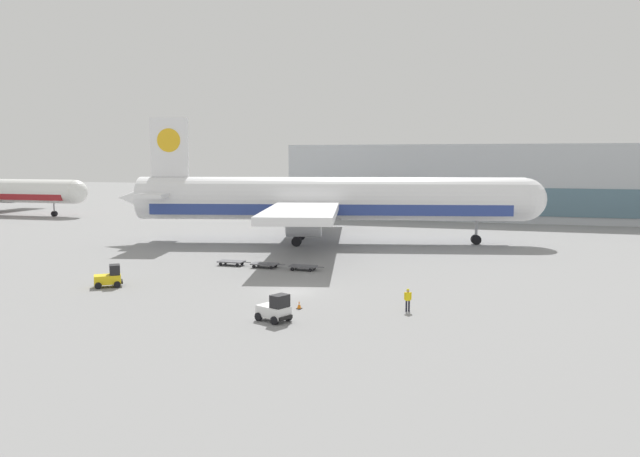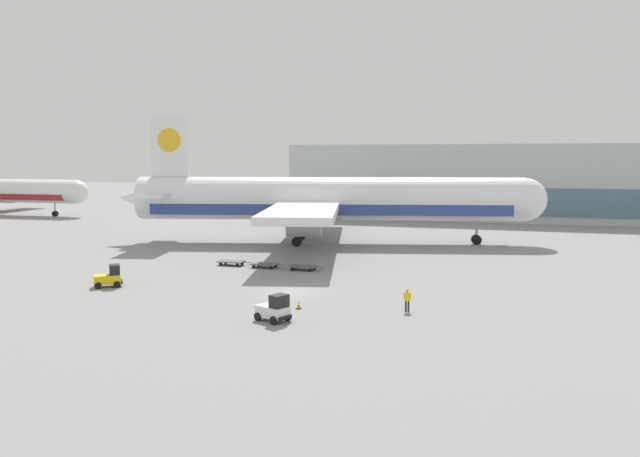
% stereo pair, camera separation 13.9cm
% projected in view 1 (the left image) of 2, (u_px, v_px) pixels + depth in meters
% --- Properties ---
extents(ground_plane, '(400.00, 400.00, 0.00)m').
position_uv_depth(ground_plane, '(292.00, 292.00, 54.28)').
color(ground_plane, gray).
extents(terminal_building, '(90.00, 18.20, 14.00)m').
position_uv_depth(terminal_building, '(530.00, 182.00, 117.25)').
color(terminal_building, '#B2B7BC').
rests_on(terminal_building, ground_plane).
extents(airplane_main, '(57.23, 48.57, 17.00)m').
position_uv_depth(airplane_main, '(323.00, 200.00, 84.36)').
color(airplane_main, white).
rests_on(airplane_main, ground_plane).
extents(baggage_tug_foreground, '(2.80, 2.40, 2.00)m').
position_uv_depth(baggage_tug_foreground, '(275.00, 309.00, 44.52)').
color(baggage_tug_foreground, silver).
rests_on(baggage_tug_foreground, ground_plane).
extents(baggage_tug_mid, '(2.81, 2.62, 2.00)m').
position_uv_depth(baggage_tug_mid, '(109.00, 277.00, 56.36)').
color(baggage_tug_mid, yellow).
rests_on(baggage_tug_mid, ground_plane).
extents(baggage_dolly_lead, '(3.70, 1.52, 0.48)m').
position_uv_depth(baggage_dolly_lead, '(231.00, 262.00, 67.60)').
color(baggage_dolly_lead, '#56565B').
rests_on(baggage_dolly_lead, ground_plane).
extents(baggage_dolly_second, '(3.70, 1.52, 0.48)m').
position_uv_depth(baggage_dolly_second, '(265.00, 264.00, 66.09)').
color(baggage_dolly_second, '#56565B').
rests_on(baggage_dolly_second, ground_plane).
extents(baggage_dolly_third, '(3.70, 1.52, 0.48)m').
position_uv_depth(baggage_dolly_third, '(303.00, 267.00, 64.65)').
color(baggage_dolly_third, '#56565B').
rests_on(baggage_dolly_third, ground_plane).
extents(ground_crew_near, '(0.55, 0.32, 1.78)m').
position_uv_depth(ground_crew_near, '(408.00, 298.00, 47.28)').
color(ground_crew_near, black).
rests_on(ground_crew_near, ground_plane).
extents(traffic_cone_near, '(0.40, 0.40, 0.64)m').
position_uv_depth(traffic_cone_near, '(299.00, 305.00, 48.24)').
color(traffic_cone_near, black).
rests_on(traffic_cone_near, ground_plane).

